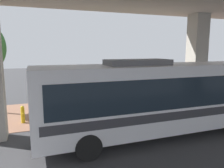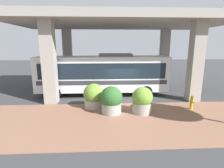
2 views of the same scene
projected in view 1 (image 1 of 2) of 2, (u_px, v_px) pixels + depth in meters
ground_plane at (107, 122)px, 12.22m from camera, size 80.00×80.00×0.00m
sidewalk_strip at (93, 108)px, 15.00m from camera, size 6.00×40.00×0.02m
bus at (159, 95)px, 10.00m from camera, size 2.60×11.14×3.59m
fire_hydrant at (23, 114)px, 11.98m from camera, size 0.43×0.21×0.98m
planter_front at (137, 102)px, 13.53m from camera, size 1.42×1.42×1.72m
planter_middle at (114, 99)px, 14.13m from camera, size 1.41×1.41×1.77m
planter_back at (83, 101)px, 13.53m from camera, size 1.32×1.32×1.72m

